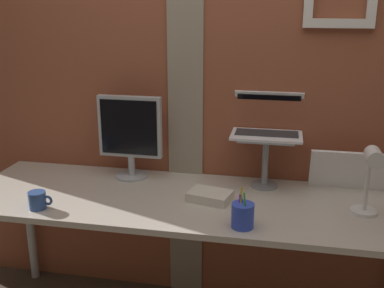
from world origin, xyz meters
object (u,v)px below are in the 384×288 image
Objects in this scene: whiteboard_panel at (351,171)px; desk_lamp at (370,174)px; monitor at (130,132)px; coffee_mug at (38,200)px; laptop at (268,122)px; pen_cup at (243,215)px.

whiteboard_panel is 0.34m from desk_lamp.
desk_lamp is (1.19, -0.28, -0.05)m from monitor.
monitor is 3.83× the size of coffee_mug.
monitor is 1.34× the size of desk_lamp.
coffee_mug is (-1.02, -0.55, -0.29)m from laptop.
monitor is 1.11× the size of whiteboard_panel.
laptop is 0.60m from desk_lamp.
monitor is at bearing -174.28° from laptop.
coffee_mug is at bearing -160.42° from whiteboard_panel.
whiteboard_panel is at bearing -4.94° from laptop.
whiteboard_panel is at bearing 1.75° from monitor.
monitor is 1.22m from desk_lamp.
laptop reaches higher than monitor.
monitor is at bearing 166.54° from desk_lamp.
pen_cup is at bearing -96.98° from laptop.
laptop is 0.88× the size of whiteboard_panel.
monitor is 0.84m from pen_cup.
monitor is at bearing 143.74° from pen_cup.
desk_lamp is 1.51m from coffee_mug.
monitor is 0.73m from laptop.
laptop is at bearing 5.72° from monitor.
whiteboard_panel reaches higher than coffee_mug.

